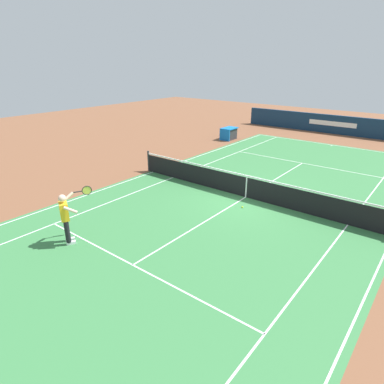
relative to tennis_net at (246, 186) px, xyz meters
The scene contains 8 objects.
ground_plane 0.49m from the tennis_net, ahead, with size 60.00×60.00×0.00m, color brown.
court_slab 0.49m from the tennis_net, ahead, with size 24.20×11.40×0.00m, color #387A42.
court_line_markings 0.49m from the tennis_net, ahead, with size 23.85×11.05×0.01m.
tennis_net is the anchor object (origin of this frame).
stadium_barrier 15.90m from the tennis_net, behind, with size 0.26×17.00×1.44m.
tennis_player_near 7.25m from the tennis_net, 20.44° to the right, with size 1.19×0.75×1.70m.
tennis_ball 1.23m from the tennis_net, 22.80° to the left, with size 0.07×0.07×0.07m, color #CCE01E.
equipment_cart_tarped 11.11m from the tennis_net, 143.82° to the right, with size 1.25×0.84×0.85m.
Camera 1 is at (11.58, 6.24, 5.39)m, focal length 30.91 mm.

